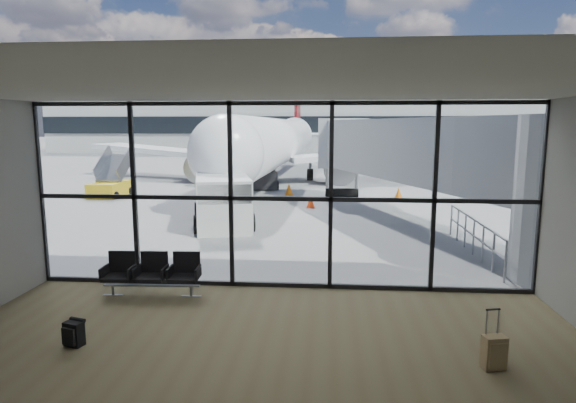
# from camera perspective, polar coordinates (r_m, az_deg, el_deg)

# --- Properties ---
(ground) EXTENTS (220.00, 220.00, 0.00)m
(ground) POSITION_cam_1_polar(r_m,az_deg,el_deg) (51.47, 3.50, 4.59)
(ground) COLOR slate
(ground) RESTS_ON ground
(lounge_shell) EXTENTS (12.02, 8.01, 4.51)m
(lounge_shell) POSITION_cam_1_polar(r_m,az_deg,el_deg) (6.72, -4.94, -1.99)
(lounge_shell) COLOR brown
(lounge_shell) RESTS_ON ground
(glass_curtain_wall) EXTENTS (12.10, 0.12, 4.50)m
(glass_curtain_wall) POSITION_cam_1_polar(r_m,az_deg,el_deg) (11.48, -0.90, 0.57)
(glass_curtain_wall) COLOR white
(glass_curtain_wall) RESTS_ON ground
(jet_bridge) EXTENTS (8.00, 16.50, 4.33)m
(jet_bridge) POSITION_cam_1_polar(r_m,az_deg,el_deg) (18.80, 16.41, 5.06)
(jet_bridge) COLOR #A6A9AC
(jet_bridge) RESTS_ON ground
(apron_railing) EXTENTS (0.06, 5.46, 1.11)m
(apron_railing) POSITION_cam_1_polar(r_m,az_deg,el_deg) (15.80, 21.15, -3.35)
(apron_railing) COLOR gray
(apron_railing) RESTS_ON ground
(far_terminal) EXTENTS (80.00, 12.20, 11.00)m
(far_terminal) POSITION_cam_1_polar(r_m,az_deg,el_deg) (73.29, 3.46, 9.19)
(far_terminal) COLOR #B3B3AE
(far_terminal) RESTS_ON ground
(tree_0) EXTENTS (4.95, 4.95, 7.12)m
(tree_0) POSITION_cam_1_polar(r_m,az_deg,el_deg) (95.22, -24.51, 8.61)
(tree_0) COLOR #382619
(tree_0) RESTS_ON ground
(tree_1) EXTENTS (5.61, 5.61, 8.07)m
(tree_1) POSITION_cam_1_polar(r_m,az_deg,el_deg) (92.47, -21.25, 9.21)
(tree_1) COLOR #382619
(tree_1) RESTS_ON ground
(tree_2) EXTENTS (6.27, 6.27, 9.03)m
(tree_2) POSITION_cam_1_polar(r_m,az_deg,el_deg) (90.04, -17.78, 9.80)
(tree_2) COLOR #382619
(tree_2) RESTS_ON ground
(tree_3) EXTENTS (4.95, 4.95, 7.12)m
(tree_3) POSITION_cam_1_polar(r_m,az_deg,el_deg) (87.93, -14.08, 9.18)
(tree_3) COLOR #382619
(tree_3) RESTS_ON ground
(tree_4) EXTENTS (5.61, 5.61, 8.07)m
(tree_4) POSITION_cam_1_polar(r_m,az_deg,el_deg) (86.20, -10.26, 9.73)
(tree_4) COLOR #382619
(tree_4) RESTS_ON ground
(tree_5) EXTENTS (6.27, 6.27, 9.03)m
(tree_5) POSITION_cam_1_polar(r_m,az_deg,el_deg) (84.87, -6.30, 10.25)
(tree_5) COLOR #382619
(tree_5) RESTS_ON ground
(seating_row) EXTENTS (2.25, 0.72, 1.00)m
(seating_row) POSITION_cam_1_polar(r_m,az_deg,el_deg) (11.79, -15.73, -7.99)
(seating_row) COLOR gray
(seating_row) RESTS_ON ground
(backpack) EXTENTS (0.38, 0.37, 0.49)m
(backpack) POSITION_cam_1_polar(r_m,az_deg,el_deg) (9.73, -24.07, -14.10)
(backpack) COLOR black
(backpack) RESTS_ON ground
(suitcase) EXTENTS (0.41, 0.33, 0.99)m
(suitcase) POSITION_cam_1_polar(r_m,az_deg,el_deg) (8.82, 23.25, -16.08)
(suitcase) COLOR #947C52
(suitcase) RESTS_ON ground
(airliner) EXTENTS (29.59, 34.27, 8.83)m
(airliner) POSITION_cam_1_polar(r_m,az_deg,el_deg) (35.88, -1.35, 7.01)
(airliner) COLOR white
(airliner) RESTS_ON ground
(service_van) EXTENTS (3.11, 4.93, 1.99)m
(service_van) POSITION_cam_1_polar(r_m,az_deg,el_deg) (19.18, -7.77, 0.19)
(service_van) COLOR silver
(service_van) RESTS_ON ground
(belt_loader) EXTENTS (2.37, 4.52, 1.99)m
(belt_loader) POSITION_cam_1_polar(r_m,az_deg,el_deg) (30.74, -3.03, 2.89)
(belt_loader) COLOR black
(belt_loader) RESTS_ON ground
(mobile_stairs) EXTENTS (1.74, 3.20, 2.24)m
(mobile_stairs) POSITION_cam_1_polar(r_m,az_deg,el_deg) (28.73, -20.29, 1.65)
(mobile_stairs) COLOR gold
(mobile_stairs) RESTS_ON ground
(traffic_cone_a) EXTENTS (0.47, 0.47, 0.67)m
(traffic_cone_a) POSITION_cam_1_polar(r_m,az_deg,el_deg) (27.51, 0.12, 1.45)
(traffic_cone_a) COLOR orange
(traffic_cone_a) RESTS_ON ground
(traffic_cone_b) EXTENTS (0.42, 0.42, 0.60)m
(traffic_cone_b) POSITION_cam_1_polar(r_m,az_deg,el_deg) (23.27, 2.70, -0.03)
(traffic_cone_b) COLOR #FF400D
(traffic_cone_b) RESTS_ON ground
(traffic_cone_c) EXTENTS (0.41, 0.41, 0.59)m
(traffic_cone_c) POSITION_cam_1_polar(r_m,az_deg,el_deg) (27.03, 12.96, 1.00)
(traffic_cone_c) COLOR #D4690B
(traffic_cone_c) RESTS_ON ground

